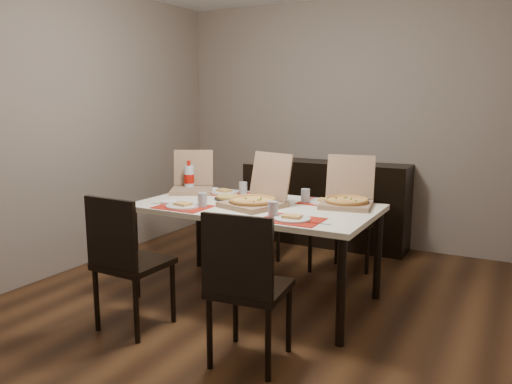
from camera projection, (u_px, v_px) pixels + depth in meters
ground at (258, 303)px, 3.86m from camera, size 3.80×4.00×0.02m
room_walls at (284, 75)px, 3.93m from camera, size 3.84×4.02×2.62m
sideboard at (336, 204)px, 5.32m from camera, size 1.50×0.40×0.90m
dining_table at (256, 213)px, 3.83m from camera, size 1.80×1.00×0.75m
chair_near_left at (126, 258)px, 3.30m from camera, size 0.43×0.43×0.93m
chair_near_right at (245, 283)px, 2.84m from camera, size 0.46×0.46×0.93m
chair_far_left at (256, 210)px, 4.75m from camera, size 0.43×0.43×0.93m
chair_far_right at (345, 217)px, 4.47m from camera, size 0.55×0.55×0.93m
setting_near_left at (186, 204)px, 3.74m from camera, size 0.50×0.30×0.11m
setting_near_right at (287, 216)px, 3.34m from camera, size 0.48×0.30×0.11m
setting_far_left at (227, 191)px, 4.29m from camera, size 0.48×0.30×0.11m
setting_far_right at (321, 200)px, 3.88m from camera, size 0.48×0.30×0.11m
napkin_loose at (251, 207)px, 3.70m from camera, size 0.13×0.14×0.02m
pizza_box_center at (256, 199)px, 3.74m from camera, size 0.50×0.53×0.39m
pizza_box_right at (347, 199)px, 3.76m from camera, size 0.43×0.47×0.37m
pizza_box_left at (192, 185)px, 4.38m from camera, size 0.49×0.51×0.35m
faina_plate at (228, 198)px, 4.02m from camera, size 0.23×0.23×0.03m
dip_bowl at (279, 200)px, 3.94m from camera, size 0.13×0.13×0.03m
soda_bottle at (189, 178)px, 4.41m from camera, size 0.09×0.09×0.27m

